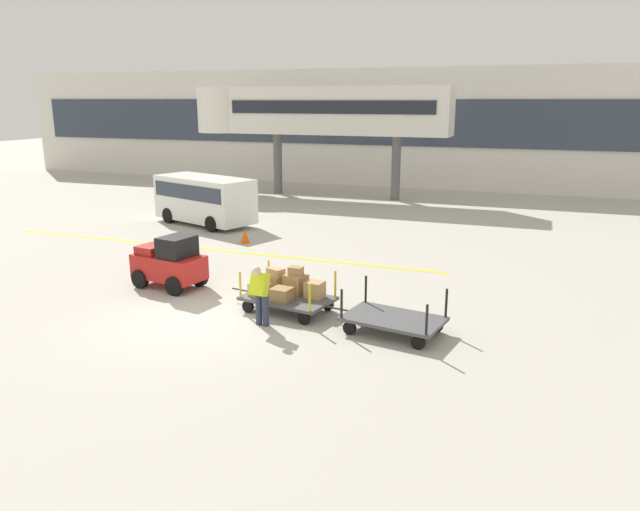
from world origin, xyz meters
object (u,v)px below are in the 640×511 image
object	(u,v)px
baggage_handler	(260,293)
safety_cone_near	(245,236)
shuttle_van	(204,197)
baggage_tug	(170,263)
baggage_cart_lead	(287,291)
baggage_cart_middle	(393,319)

from	to	relation	value
baggage_handler	safety_cone_near	distance (m)	8.97
shuttle_van	baggage_tug	bearing A→B (deg)	-65.51
shuttle_van	safety_cone_near	xyz separation A→B (m)	(3.34, -2.66, -0.96)
baggage_cart_lead	baggage_tug	bearing A→B (deg)	170.87
baggage_tug	baggage_cart_lead	xyz separation A→B (m)	(4.03, -0.65, -0.21)
safety_cone_near	baggage_cart_lead	bearing A→B (deg)	-54.90
baggage_cart_middle	baggage_handler	distance (m)	3.27
baggage_cart_lead	shuttle_van	size ratio (longest dim) A/B	0.60
baggage_handler	shuttle_van	xyz separation A→B (m)	(-7.76, 10.45, 0.37)
baggage_handler	shuttle_van	world-z (taller)	shuttle_van
baggage_tug	baggage_cart_lead	bearing A→B (deg)	-9.13
shuttle_van	baggage_cart_middle	bearing A→B (deg)	-41.85
baggage_cart_lead	baggage_cart_middle	bearing A→B (deg)	-11.71
baggage_cart_lead	shuttle_van	xyz separation A→B (m)	(-7.90, 9.15, 0.70)
baggage_tug	baggage_cart_middle	distance (m)	7.17
baggage_tug	shuttle_van	size ratio (longest dim) A/B	0.44
baggage_cart_middle	safety_cone_near	size ratio (longest dim) A/B	5.60
shuttle_van	safety_cone_near	distance (m)	4.38
baggage_handler	baggage_tug	bearing A→B (deg)	153.41
baggage_cart_middle	safety_cone_near	bearing A→B (deg)	136.81
baggage_cart_middle	baggage_tug	bearing A→B (deg)	169.76
baggage_tug	shuttle_van	bearing A→B (deg)	114.49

